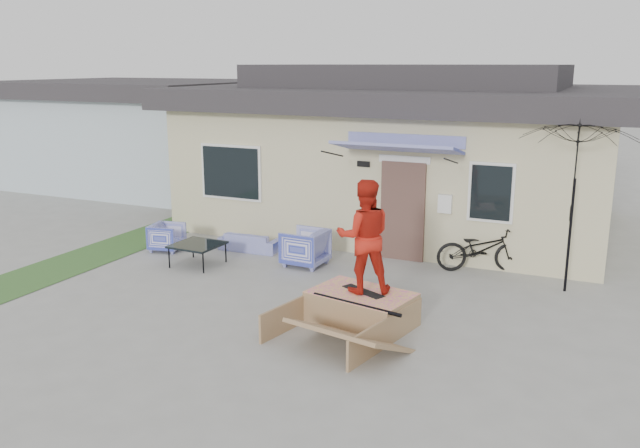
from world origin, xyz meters
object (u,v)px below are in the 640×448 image
at_px(skate_ramp, 361,308).
at_px(skater, 364,234).
at_px(armchair_left, 167,236).
at_px(loveseat, 250,239).
at_px(armchair_right, 305,246).
at_px(coffee_table, 198,254).
at_px(skateboard, 363,291).
at_px(bicycle, 481,244).
at_px(patio_umbrella, 573,198).

bearing_deg(skate_ramp, skater, 90.00).
distance_m(armchair_left, skater, 6.01).
height_order(loveseat, armchair_left, armchair_left).
bearing_deg(skater, armchair_right, -74.38).
bearing_deg(skate_ramp, coffee_table, 171.30).
bearing_deg(skateboard, bicycle, 97.37).
bearing_deg(bicycle, skater, 138.06).
xyz_separation_m(coffee_table, patio_umbrella, (7.08, 1.45, 1.52)).
bearing_deg(bicycle, coffee_table, 86.85).
height_order(skate_ramp, skateboard, skateboard).
height_order(coffee_table, patio_umbrella, patio_umbrella).
bearing_deg(loveseat, coffee_table, 71.16).
relative_size(armchair_left, skater, 0.38).
bearing_deg(skateboard, armchair_left, -175.71).
distance_m(coffee_table, skate_ramp, 4.51).
height_order(loveseat, skater, skater).
xyz_separation_m(loveseat, skateboard, (3.81, -2.93, 0.28)).
distance_m(armchair_left, skateboard, 5.91).
bearing_deg(bicycle, skateboard, 138.06).
xyz_separation_m(loveseat, skater, (3.81, -2.93, 1.21)).
relative_size(bicycle, skateboard, 2.19).
bearing_deg(skate_ramp, skateboard, 90.00).
height_order(loveseat, bicycle, bicycle).
bearing_deg(armchair_right, bicycle, 110.67).
xyz_separation_m(coffee_table, skateboard, (4.24, -1.52, 0.32)).
height_order(coffee_table, skate_ramp, skate_ramp).
relative_size(loveseat, skater, 0.77).
distance_m(armchair_right, patio_umbrella, 5.25).
xyz_separation_m(loveseat, coffee_table, (-0.43, -1.41, -0.04)).
relative_size(armchair_left, skate_ramp, 0.33).
distance_m(coffee_table, skater, 4.67).
bearing_deg(skateboard, armchair_right, 157.93).
relative_size(armchair_left, coffee_table, 0.73).
xyz_separation_m(loveseat, skate_ramp, (3.80, -2.98, -0.01)).
relative_size(loveseat, skate_ramp, 0.66).
distance_m(coffee_table, bicycle, 5.78).
bearing_deg(coffee_table, skate_ramp, -20.38).
bearing_deg(patio_umbrella, armchair_left, -174.40).
relative_size(skate_ramp, skateboard, 2.60).
distance_m(coffee_table, skateboard, 4.51).
height_order(armchair_right, skater, skater).
relative_size(coffee_table, patio_umbrella, 0.42).
bearing_deg(loveseat, bicycle, -175.14).
distance_m(loveseat, skate_ramp, 4.83).
relative_size(armchair_left, bicycle, 0.39).
bearing_deg(skate_ramp, armchair_left, 169.80).
xyz_separation_m(loveseat, bicycle, (4.98, 0.61, 0.29)).
xyz_separation_m(patio_umbrella, skateboard, (-2.84, -2.97, -1.20)).
height_order(loveseat, armchair_right, armchair_right).
distance_m(patio_umbrella, skater, 4.12).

